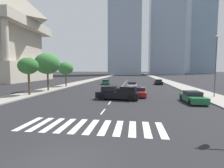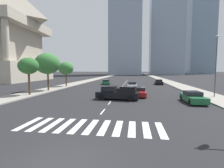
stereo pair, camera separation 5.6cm
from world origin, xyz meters
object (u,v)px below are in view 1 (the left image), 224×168
(sedan_black_2, at_px, (158,82))
(sedan_white_4, at_px, (132,85))
(street_tree_third, at_px, (66,68))
(street_tree_nearest, at_px, (28,66))
(street_tree_second, at_px, (47,64))
(sedan_green_3, at_px, (106,82))
(street_lamp_east, at_px, (216,62))
(sedan_green_1, at_px, (193,97))
(sedan_red_0, at_px, (139,92))
(pickup_truck, at_px, (116,93))

(sedan_black_2, relative_size, sedan_white_4, 1.05)
(sedan_black_2, bearing_deg, street_tree_third, -65.48)
(street_tree_nearest, bearing_deg, street_tree_second, 90.00)
(sedan_green_3, xyz_separation_m, street_lamp_east, (18.30, -18.96, 4.26))
(sedan_green_1, xyz_separation_m, street_tree_nearest, (-21.98, 2.26, 3.72))
(sedan_red_0, bearing_deg, street_tree_nearest, -82.64)
(pickup_truck, bearing_deg, street_tree_nearest, 0.97)
(sedan_red_0, xyz_separation_m, sedan_black_2, (5.54, 20.20, 0.01))
(street_tree_second, bearing_deg, street_tree_nearest, -90.00)
(sedan_green_1, bearing_deg, street_tree_third, -126.72)
(sedan_white_4, relative_size, street_tree_nearest, 0.78)
(sedan_green_1, xyz_separation_m, street_lamp_east, (4.10, 4.10, 4.23))
(sedan_black_2, bearing_deg, street_tree_second, -50.23)
(street_tree_nearest, relative_size, street_tree_second, 0.82)
(sedan_red_0, xyz_separation_m, sedan_green_3, (-8.18, 18.93, -0.01))
(sedan_red_0, bearing_deg, sedan_green_3, -155.92)
(sedan_red_0, distance_m, sedan_white_4, 10.64)
(pickup_truck, distance_m, sedan_red_0, 4.44)
(pickup_truck, distance_m, street_tree_second, 15.08)
(sedan_white_4, height_order, street_tree_second, street_tree_second)
(street_tree_nearest, height_order, street_tree_third, street_tree_third)
(street_tree_nearest, bearing_deg, sedan_white_4, 40.04)
(sedan_black_2, distance_m, sedan_green_3, 13.78)
(sedan_green_3, distance_m, sedan_white_4, 10.91)
(pickup_truck, distance_m, street_tree_third, 19.64)
(sedan_white_4, bearing_deg, street_tree_third, -93.57)
(street_lamp_east, xyz_separation_m, street_tree_third, (-26.08, 11.25, -0.67))
(sedan_black_2, distance_m, street_lamp_east, 21.16)
(sedan_white_4, xyz_separation_m, street_tree_third, (-14.80, 0.65, 3.58))
(street_lamp_east, distance_m, street_tree_second, 26.32)
(sedan_green_1, height_order, street_tree_third, street_tree_third)
(sedan_black_2, relative_size, street_tree_second, 0.67)
(sedan_green_3, height_order, street_tree_nearest, street_tree_nearest)
(sedan_green_1, bearing_deg, street_tree_second, -110.83)
(sedan_red_0, distance_m, street_tree_second, 16.90)
(street_tree_third, bearing_deg, sedan_black_2, 22.64)
(street_tree_second, height_order, street_tree_third, street_tree_second)
(sedan_green_3, bearing_deg, sedan_white_4, -145.69)
(pickup_truck, relative_size, sedan_green_1, 1.29)
(street_tree_third, bearing_deg, street_tree_nearest, -90.00)
(pickup_truck, bearing_deg, sedan_green_1, -178.95)
(pickup_truck, xyz_separation_m, street_tree_third, (-12.90, 14.42, 3.35))
(sedan_red_0, distance_m, street_tree_nearest, 16.51)
(sedan_white_4, distance_m, street_tree_nearest, 19.69)
(street_lamp_east, bearing_deg, street_tree_nearest, -175.98)
(sedan_green_3, bearing_deg, street_tree_second, 147.62)
(sedan_green_1, xyz_separation_m, street_tree_second, (-21.98, 7.58, 4.28))
(sedan_green_1, distance_m, street_tree_nearest, 22.41)
(street_lamp_east, distance_m, street_tree_nearest, 26.15)
(sedan_green_3, xyz_separation_m, sedan_white_4, (7.01, -8.36, -0.00))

